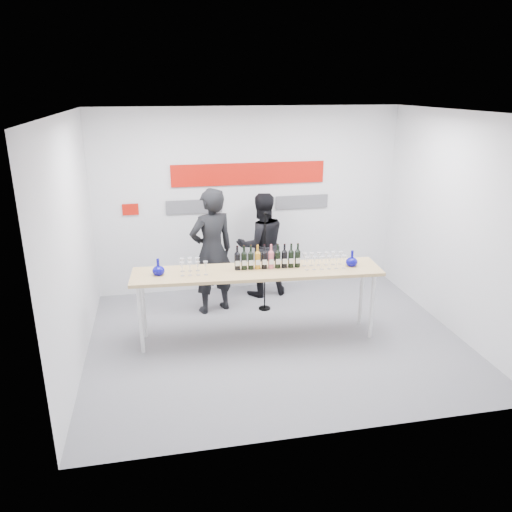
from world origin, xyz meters
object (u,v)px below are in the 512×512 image
Objects in this scene: mic_stand at (265,281)px; presenter_right at (261,245)px; tasting_table at (257,275)px; presenter_left at (212,251)px.

presenter_right is at bearing 74.20° from mic_stand.
tasting_table is 2.13× the size of mic_stand.
tasting_table is 1.53m from presenter_right.
mic_stand is at bearing 76.47° from presenter_right.
presenter_right reaches higher than tasting_table.
presenter_right is (0.37, 1.48, -0.06)m from tasting_table.
mic_stand is at bearing 75.31° from tasting_table.
presenter_left is (-0.49, 0.99, 0.05)m from tasting_table.
presenter_left is at bearing 162.41° from mic_stand.
presenter_right is at bearing -170.23° from presenter_left.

